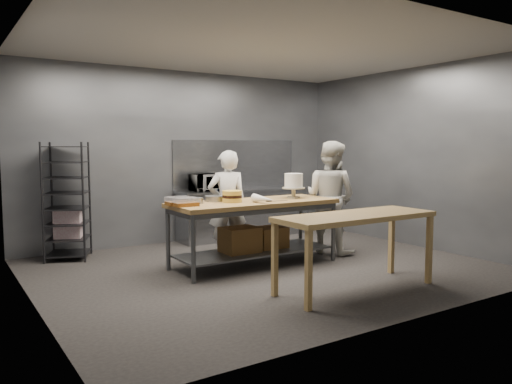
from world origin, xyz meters
TOP-DOWN VIEW (x-y plane):
  - ground at (0.00, 0.00)m, footprint 6.00×6.00m
  - back_wall at (0.00, 2.50)m, footprint 6.00×0.04m
  - work_table at (-0.06, 0.24)m, footprint 2.40×0.90m
  - near_counter at (0.29, -1.44)m, footprint 2.00×0.70m
  - back_counter at (1.00, 2.18)m, footprint 2.60×0.60m
  - splashback_panel at (1.00, 2.48)m, footprint 2.60×0.02m
  - speed_rack at (-2.17, 2.10)m, footprint 0.81×0.83m
  - chef_behind at (-0.12, 0.87)m, footprint 0.68×0.54m
  - chef_right at (1.41, 0.28)m, footprint 0.90×1.02m
  - microwave at (0.21, 2.18)m, footprint 0.54×0.37m
  - frosted_cake_stand at (0.66, 0.25)m, footprint 0.34×0.34m
  - layer_cake at (-0.40, 0.25)m, footprint 0.27×0.27m
  - cake_pans at (-0.68, 0.46)m, footprint 0.61×0.36m
  - piping_bag at (-0.11, -0.10)m, footprint 0.18×0.39m
  - offset_spatula at (0.15, 0.02)m, footprint 0.36×0.02m
  - pastry_clamshells at (-1.14, 0.27)m, footprint 0.34×0.38m

SIDE VIEW (x-z plane):
  - ground at x=0.00m, z-range 0.00..0.00m
  - back_counter at x=1.00m, z-range 0.00..0.90m
  - work_table at x=-0.06m, z-range 0.11..1.03m
  - near_counter at x=0.29m, z-range 0.36..1.26m
  - chef_behind at x=-0.12m, z-range 0.00..1.63m
  - speed_rack at x=-2.17m, z-range -0.02..1.73m
  - chef_right at x=1.41m, z-range 0.00..1.77m
  - offset_spatula at x=0.15m, z-range 0.92..0.93m
  - cake_pans at x=-0.68m, z-range 0.92..0.99m
  - pastry_clamshells at x=-1.14m, z-range 0.92..1.03m
  - piping_bag at x=-0.11m, z-range 0.92..1.04m
  - layer_cake at x=-0.40m, z-range 0.92..1.08m
  - microwave at x=0.21m, z-range 0.90..1.20m
  - frosted_cake_stand at x=0.66m, z-range 0.97..1.34m
  - splashback_panel at x=1.00m, z-range 0.90..1.80m
  - back_wall at x=0.00m, z-range 0.00..3.00m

